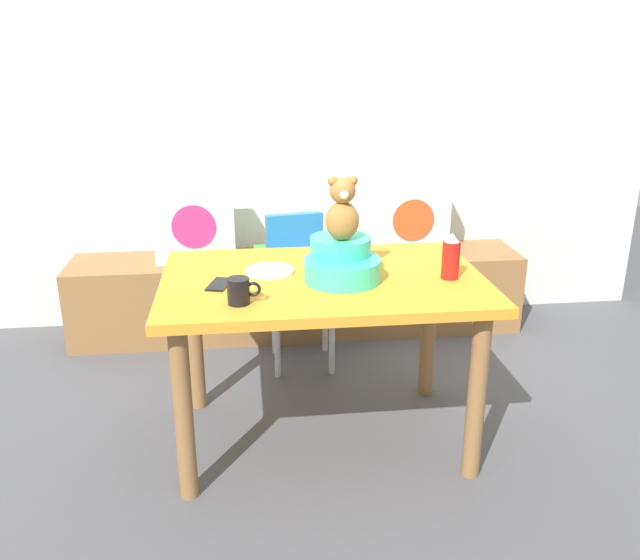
# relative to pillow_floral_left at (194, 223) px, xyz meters

# --- Properties ---
(ground_plane) EXTENTS (8.00, 8.00, 0.00)m
(ground_plane) POSITION_rel_pillow_floral_left_xyz_m (0.58, -1.15, -0.68)
(ground_plane) COLOR #4C4C51
(back_wall) EXTENTS (4.40, 0.10, 2.60)m
(back_wall) POSITION_rel_pillow_floral_left_xyz_m (0.58, 0.29, 0.62)
(back_wall) COLOR silver
(back_wall) RESTS_ON ground_plane
(window_bench) EXTENTS (2.60, 0.44, 0.46)m
(window_bench) POSITION_rel_pillow_floral_left_xyz_m (0.58, 0.02, -0.45)
(window_bench) COLOR olive
(window_bench) RESTS_ON ground_plane
(pillow_floral_left) EXTENTS (0.44, 0.15, 0.44)m
(pillow_floral_left) POSITION_rel_pillow_floral_left_xyz_m (0.00, 0.00, 0.00)
(pillow_floral_left) COLOR white
(pillow_floral_left) RESTS_ON window_bench
(pillow_floral_right) EXTENTS (0.44, 0.15, 0.44)m
(pillow_floral_right) POSITION_rel_pillow_floral_left_xyz_m (1.23, 0.00, 0.00)
(pillow_floral_right) COLOR white
(pillow_floral_right) RESTS_ON window_bench
(book_stack) EXTENTS (0.20, 0.14, 0.06)m
(book_stack) POSITION_rel_pillow_floral_left_xyz_m (0.43, 0.02, -0.19)
(book_stack) COLOR green
(book_stack) RESTS_ON window_bench
(dining_table) EXTENTS (1.28, 0.84, 0.74)m
(dining_table) POSITION_rel_pillow_floral_left_xyz_m (0.58, -1.15, -0.05)
(dining_table) COLOR orange
(dining_table) RESTS_ON ground_plane
(highchair) EXTENTS (0.37, 0.49, 0.79)m
(highchair) POSITION_rel_pillow_floral_left_xyz_m (0.56, -0.42, -0.16)
(highchair) COLOR #2672B2
(highchair) RESTS_ON ground_plane
(infant_seat_teal) EXTENTS (0.30, 0.33, 0.16)m
(infant_seat_teal) POSITION_rel_pillow_floral_left_xyz_m (0.65, -1.19, 0.13)
(infant_seat_teal) COLOR #36CAA3
(infant_seat_teal) RESTS_ON dining_table
(teddy_bear) EXTENTS (0.13, 0.12, 0.25)m
(teddy_bear) POSITION_rel_pillow_floral_left_xyz_m (0.65, -1.19, 0.34)
(teddy_bear) COLOR #A17035
(teddy_bear) RESTS_ON infant_seat_teal
(ketchup_bottle) EXTENTS (0.07, 0.07, 0.18)m
(ketchup_bottle) POSITION_rel_pillow_floral_left_xyz_m (1.07, -1.23, 0.15)
(ketchup_bottle) COLOR red
(ketchup_bottle) RESTS_ON dining_table
(coffee_mug) EXTENTS (0.12, 0.08, 0.09)m
(coffee_mug) POSITION_rel_pillow_floral_left_xyz_m (0.25, -1.41, 0.11)
(coffee_mug) COLOR black
(coffee_mug) RESTS_ON dining_table
(dinner_plate_near) EXTENTS (0.20, 0.20, 0.01)m
(dinner_plate_near) POSITION_rel_pillow_floral_left_xyz_m (0.37, -1.07, 0.07)
(dinner_plate_near) COLOR white
(dinner_plate_near) RESTS_ON dining_table
(cell_phone) EXTENTS (0.11, 0.16, 0.01)m
(cell_phone) POSITION_rel_pillow_floral_left_xyz_m (0.17, -1.21, 0.06)
(cell_phone) COLOR black
(cell_phone) RESTS_ON dining_table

